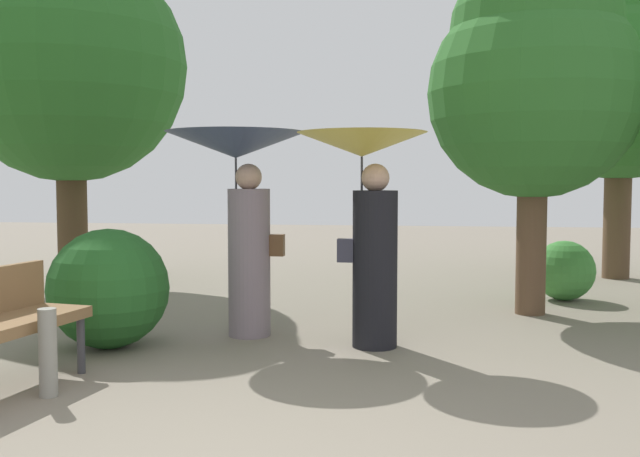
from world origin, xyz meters
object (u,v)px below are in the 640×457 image
tree_mid_right (621,65)px  tree_far_back (535,74)px  person_left (241,186)px  tree_near_left (68,46)px  path_marker_post (48,353)px  person_right (368,200)px

tree_mid_right → tree_far_back: (-1.69, -3.10, -0.55)m
tree_mid_right → person_left: bearing=-134.5°
person_left → tree_near_left: (-3.04, 2.65, 1.84)m
tree_far_back → tree_near_left: bearing=168.8°
path_marker_post → tree_near_left: bearing=115.6°
person_left → path_marker_post: 2.43m
tree_near_left → path_marker_post: size_ratio=8.48×
tree_near_left → path_marker_post: tree_near_left is taller
person_right → path_marker_post: bearing=123.9°
person_right → path_marker_post: person_right is taller
path_marker_post → tree_far_back: bearing=44.0°
person_left → tree_near_left: tree_near_left is taller
person_left → person_right: (1.19, -0.29, -0.11)m
person_left → tree_far_back: (2.83, 1.49, 1.18)m
tree_mid_right → path_marker_post: tree_mid_right is taller
tree_near_left → tree_mid_right: tree_near_left is taller
path_marker_post → tree_mid_right: bearing=51.2°
person_right → tree_near_left: (-4.23, 2.94, 1.96)m
tree_near_left → person_left: bearing=-41.1°
tree_mid_right → tree_far_back: size_ratio=1.22×
person_left → tree_far_back: size_ratio=0.48×
person_right → path_marker_post: size_ratio=3.12×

